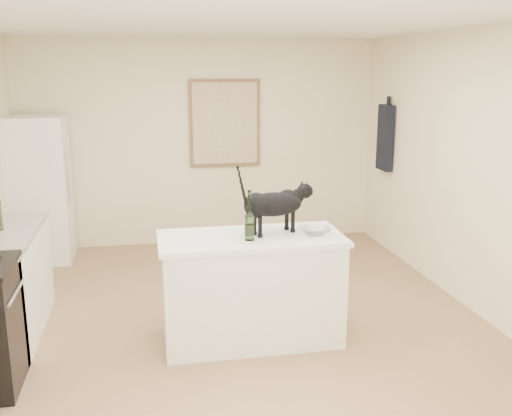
# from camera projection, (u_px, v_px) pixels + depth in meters

# --- Properties ---
(floor) EXTENTS (5.50, 5.50, 0.00)m
(floor) POSITION_uv_depth(u_px,v_px,m) (236.00, 329.00, 5.07)
(floor) COLOR #92734D
(floor) RESTS_ON ground
(ceiling) EXTENTS (5.50, 5.50, 0.00)m
(ceiling) POSITION_uv_depth(u_px,v_px,m) (233.00, 18.00, 4.47)
(ceiling) COLOR white
(ceiling) RESTS_ON ground
(wall_back) EXTENTS (4.50, 0.00, 4.50)m
(wall_back) POSITION_uv_depth(u_px,v_px,m) (202.00, 143.00, 7.39)
(wall_back) COLOR beige
(wall_back) RESTS_ON ground
(wall_front) EXTENTS (4.50, 0.00, 4.50)m
(wall_front) POSITION_uv_depth(u_px,v_px,m) (349.00, 323.00, 2.14)
(wall_front) COLOR beige
(wall_front) RESTS_ON ground
(wall_right) EXTENTS (0.00, 5.50, 5.50)m
(wall_right) POSITION_uv_depth(u_px,v_px,m) (483.00, 174.00, 5.18)
(wall_right) COLOR beige
(wall_right) RESTS_ON ground
(island_base) EXTENTS (1.44, 0.67, 0.86)m
(island_base) POSITION_uv_depth(u_px,v_px,m) (251.00, 291.00, 4.80)
(island_base) COLOR white
(island_base) RESTS_ON floor
(island_top) EXTENTS (1.50, 0.70, 0.04)m
(island_top) POSITION_uv_depth(u_px,v_px,m) (251.00, 238.00, 4.69)
(island_top) COLOR white
(island_top) RESTS_ON island_base
(left_cabinets) EXTENTS (0.60, 1.40, 0.86)m
(left_cabinets) POSITION_uv_depth(u_px,v_px,m) (2.00, 286.00, 4.90)
(left_cabinets) COLOR white
(left_cabinets) RESTS_ON floor
(fridge) EXTENTS (0.68, 0.68, 1.70)m
(fridge) POSITION_uv_depth(u_px,v_px,m) (39.00, 190.00, 6.76)
(fridge) COLOR white
(fridge) RESTS_ON floor
(artwork_frame) EXTENTS (0.90, 0.03, 1.10)m
(artwork_frame) POSITION_uv_depth(u_px,v_px,m) (225.00, 123.00, 7.36)
(artwork_frame) COLOR brown
(artwork_frame) RESTS_ON wall_back
(artwork_canvas) EXTENTS (0.82, 0.00, 1.02)m
(artwork_canvas) POSITION_uv_depth(u_px,v_px,m) (225.00, 123.00, 7.34)
(artwork_canvas) COLOR beige
(artwork_canvas) RESTS_ON wall_back
(hanging_garment) EXTENTS (0.08, 0.34, 0.80)m
(hanging_garment) POSITION_uv_depth(u_px,v_px,m) (385.00, 138.00, 7.10)
(hanging_garment) COLOR black
(hanging_garment) RESTS_ON wall_right
(black_cat) EXTENTS (0.65, 0.38, 0.44)m
(black_cat) POSITION_uv_depth(u_px,v_px,m) (273.00, 208.00, 4.71)
(black_cat) COLOR black
(black_cat) RESTS_ON island_top
(wine_bottle) EXTENTS (0.08, 0.08, 0.35)m
(wine_bottle) POSITION_uv_depth(u_px,v_px,m) (250.00, 218.00, 4.54)
(wine_bottle) COLOR #2C6227
(wine_bottle) RESTS_ON island_top
(glass_bowl) EXTENTS (0.29, 0.29, 0.06)m
(glass_bowl) POSITION_uv_depth(u_px,v_px,m) (315.00, 231.00, 4.73)
(glass_bowl) COLOR white
(glass_bowl) RESTS_ON island_top
(fridge_paper) EXTENTS (0.06, 0.15, 0.20)m
(fridge_paper) POSITION_uv_depth(u_px,v_px,m) (68.00, 164.00, 6.76)
(fridge_paper) COLOR beige
(fridge_paper) RESTS_ON fridge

